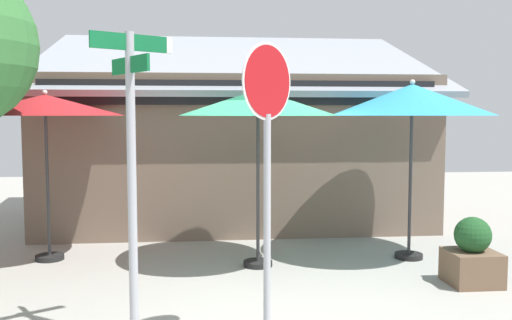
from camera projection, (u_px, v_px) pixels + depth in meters
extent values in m
cube|color=#9E9B93|center=(268.00, 289.00, 7.59)|extent=(28.00, 28.00, 0.10)
cube|color=#705B4C|center=(234.00, 150.00, 12.47)|extent=(7.68, 4.58, 3.04)
cube|color=#999EA8|center=(234.00, 61.00, 12.16)|extent=(8.18, 5.07, 1.70)
cube|color=black|center=(242.00, 93.00, 10.05)|extent=(7.08, 0.16, 0.44)
cylinder|color=#A8AAB2|center=(132.00, 190.00, 5.59)|extent=(0.09, 0.09, 3.10)
cube|color=#116B38|center=(129.00, 42.00, 5.47)|extent=(0.70, 0.44, 0.16)
cube|color=#116B38|center=(130.00, 65.00, 5.49)|extent=(0.44, 0.70, 0.16)
cube|color=white|center=(169.00, 45.00, 5.73)|extent=(0.07, 0.06, 0.16)
cylinder|color=#A8AAB2|center=(267.00, 234.00, 5.41)|extent=(0.07, 0.07, 2.30)
cylinder|color=white|center=(267.00, 81.00, 5.29)|extent=(0.52, 0.53, 0.73)
cylinder|color=red|center=(267.00, 81.00, 5.29)|extent=(0.50, 0.50, 0.68)
cylinder|color=black|center=(50.00, 257.00, 8.92)|extent=(0.44, 0.44, 0.08)
cylinder|color=#333335|center=(48.00, 187.00, 8.83)|extent=(0.05, 0.05, 2.33)
cone|color=#B21E23|center=(45.00, 105.00, 8.72)|extent=(2.41, 2.41, 0.33)
sphere|color=silver|center=(45.00, 92.00, 8.71)|extent=(0.08, 0.08, 0.08)
cylinder|color=black|center=(258.00, 263.00, 8.55)|extent=(0.44, 0.44, 0.08)
cylinder|color=#333335|center=(258.00, 190.00, 8.46)|extent=(0.05, 0.05, 2.33)
cone|color=#1E724C|center=(258.00, 103.00, 8.35)|extent=(2.36, 2.36, 0.38)
sphere|color=silver|center=(258.00, 88.00, 8.33)|extent=(0.08, 0.08, 0.08)
cylinder|color=black|center=(409.00, 256.00, 9.01)|extent=(0.44, 0.44, 0.08)
cylinder|color=#333335|center=(410.00, 186.00, 8.92)|extent=(0.05, 0.05, 2.33)
cone|color=#2D99BC|center=(412.00, 100.00, 8.81)|extent=(2.54, 2.54, 0.49)
sphere|color=silver|center=(413.00, 82.00, 8.79)|extent=(0.08, 0.08, 0.08)
cube|color=brown|center=(472.00, 268.00, 7.63)|extent=(0.65, 0.65, 0.46)
sphere|color=#1E4C23|center=(473.00, 235.00, 7.59)|extent=(0.49, 0.49, 0.49)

